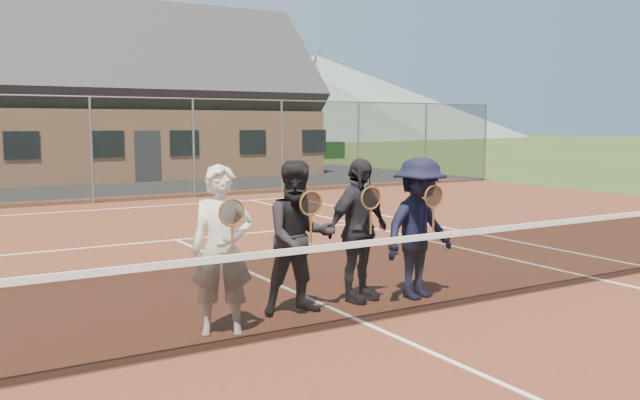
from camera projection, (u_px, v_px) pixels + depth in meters
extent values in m
plane|color=#2F4317|center=(53.00, 186.00, 24.63)|extent=(220.00, 220.00, 0.00)
cube|color=#562819|center=(365.00, 325.00, 7.55)|extent=(30.00, 30.00, 0.02)
cube|color=black|center=(12.00, 157.00, 34.82)|extent=(40.00, 1.20, 1.10)
cone|color=#526258|center=(106.00, 63.00, 97.62)|extent=(120.00, 120.00, 22.00)
cone|color=slate|center=(315.00, 96.00, 115.85)|extent=(90.00, 90.00, 14.00)
cube|color=white|center=(107.00, 209.00, 17.70)|extent=(10.97, 0.06, 0.01)
cube|color=white|center=(603.00, 280.00, 9.64)|extent=(0.06, 23.77, 0.01)
cube|color=white|center=(176.00, 240.00, 13.01)|extent=(8.23, 0.06, 0.01)
cube|color=white|center=(365.00, 323.00, 7.55)|extent=(0.06, 12.80, 0.01)
cube|color=black|center=(366.00, 283.00, 7.50)|extent=(11.60, 0.02, 0.88)
cube|color=white|center=(366.00, 243.00, 7.45)|extent=(11.60, 0.03, 0.07)
cylinder|color=slate|center=(91.00, 151.00, 18.91)|extent=(0.07, 0.07, 3.00)
cylinder|color=slate|center=(194.00, 149.00, 20.44)|extent=(0.07, 0.07, 3.00)
cylinder|color=slate|center=(282.00, 147.00, 21.96)|extent=(0.07, 0.07, 3.00)
cylinder|color=slate|center=(358.00, 146.00, 23.49)|extent=(0.07, 0.07, 3.00)
cylinder|color=slate|center=(426.00, 144.00, 25.01)|extent=(0.07, 0.07, 3.00)
cylinder|color=slate|center=(485.00, 143.00, 26.54)|extent=(0.07, 0.07, 3.00)
cube|color=black|center=(91.00, 151.00, 18.91)|extent=(30.00, 0.03, 3.00)
cylinder|color=slate|center=(89.00, 97.00, 18.75)|extent=(30.00, 0.04, 0.04)
cube|color=#9E6B4C|center=(132.00, 143.00, 29.92)|extent=(15.00, 8.00, 2.80)
pyramid|color=#2D2D33|center=(129.00, 46.00, 29.45)|extent=(15.60, 8.20, 4.10)
cube|color=#2D2D33|center=(148.00, 156.00, 26.28)|extent=(1.00, 0.06, 2.00)
cube|color=black|center=(22.00, 145.00, 23.94)|extent=(1.20, 0.06, 1.00)
cube|color=black|center=(108.00, 144.00, 25.46)|extent=(1.20, 0.06, 1.00)
cube|color=black|center=(184.00, 143.00, 26.99)|extent=(1.20, 0.06, 1.00)
cube|color=black|center=(253.00, 142.00, 28.51)|extent=(1.20, 0.06, 1.00)
cube|color=black|center=(314.00, 141.00, 30.04)|extent=(1.20, 0.06, 1.00)
cylinder|color=#3A2515|center=(49.00, 130.00, 36.54)|extent=(0.22, 0.22, 3.85)
cylinder|color=#382414|center=(222.00, 129.00, 41.62)|extent=(0.22, 0.22, 3.85)
cylinder|color=#372114|center=(306.00, 129.00, 44.67)|extent=(0.22, 0.22, 3.85)
imported|color=beige|center=(222.00, 250.00, 7.10)|extent=(0.77, 0.66, 1.80)
torus|color=brown|center=(232.00, 212.00, 6.83)|extent=(0.29, 0.02, 0.29)
cylinder|color=black|center=(232.00, 212.00, 6.83)|extent=(0.25, 0.00, 0.25)
cylinder|color=brown|center=(232.00, 240.00, 6.86)|extent=(0.03, 0.03, 0.32)
imported|color=black|center=(299.00, 238.00, 7.89)|extent=(0.98, 0.82, 1.80)
torus|color=brown|center=(311.00, 203.00, 7.61)|extent=(0.29, 0.02, 0.29)
cylinder|color=black|center=(311.00, 203.00, 7.61)|extent=(0.25, 0.00, 0.25)
cylinder|color=brown|center=(311.00, 228.00, 7.64)|extent=(0.03, 0.03, 0.32)
imported|color=black|center=(358.00, 230.00, 8.44)|extent=(1.13, 0.70, 1.80)
torus|color=brown|center=(371.00, 198.00, 8.17)|extent=(0.29, 0.02, 0.29)
cylinder|color=black|center=(371.00, 198.00, 8.17)|extent=(0.25, 0.00, 0.25)
cylinder|color=brown|center=(371.00, 221.00, 8.20)|extent=(0.03, 0.03, 0.32)
imported|color=black|center=(419.00, 228.00, 8.59)|extent=(1.27, 0.88, 1.80)
torus|color=brown|center=(434.00, 197.00, 8.32)|extent=(0.29, 0.02, 0.29)
cylinder|color=black|center=(434.00, 197.00, 8.32)|extent=(0.25, 0.00, 0.25)
cylinder|color=brown|center=(433.00, 219.00, 8.35)|extent=(0.03, 0.03, 0.32)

